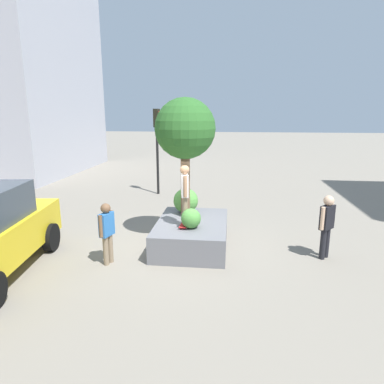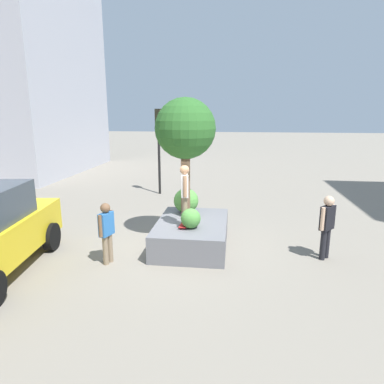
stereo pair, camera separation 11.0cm
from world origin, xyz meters
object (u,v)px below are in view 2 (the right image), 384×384
object	(u,v)px
skateboard	(185,224)
pedestrian_crossing	(327,223)
skateboarder	(185,190)
plaza_tree	(185,130)
traffic_light_corner	(159,136)
bystander_watching	(107,229)
planter_ledge	(192,233)

from	to	relation	value
skateboard	pedestrian_crossing	bearing A→B (deg)	-91.17
skateboarder	plaza_tree	bearing A→B (deg)	6.52
traffic_light_corner	bystander_watching	xyz separation A→B (m)	(-7.89, -0.33, -1.85)
plaza_tree	traffic_light_corner	world-z (taller)	plaza_tree
skateboard	skateboarder	distance (m)	0.98
skateboard	skateboarder	bearing A→B (deg)	90.00
bystander_watching	planter_ledge	bearing A→B (deg)	-54.30
planter_ledge	skateboard	distance (m)	0.61
planter_ledge	bystander_watching	distance (m)	2.61
pedestrian_crossing	skateboarder	bearing A→B (deg)	88.83
skateboarder	pedestrian_crossing	bearing A→B (deg)	-91.17
traffic_light_corner	plaza_tree	bearing A→B (deg)	-160.18
skateboarder	bystander_watching	world-z (taller)	skateboarder
plaza_tree	skateboarder	bearing A→B (deg)	-173.48
bystander_watching	pedestrian_crossing	bearing A→B (deg)	-80.07
planter_ledge	bystander_watching	xyz separation A→B (m)	(-1.48, 2.06, 0.58)
plaza_tree	pedestrian_crossing	world-z (taller)	plaza_tree
planter_ledge	traffic_light_corner	xyz separation A→B (m)	(6.41, 2.39, 2.42)
planter_ledge	skateboarder	world-z (taller)	skateboarder
skateboarder	pedestrian_crossing	distance (m)	3.95
skateboard	skateboarder	world-z (taller)	skateboarder
plaza_tree	pedestrian_crossing	distance (m)	4.74
planter_ledge	pedestrian_crossing	distance (m)	3.80
plaza_tree	skateboard	size ratio (longest dim) A/B	4.44
skateboarder	planter_ledge	bearing A→B (deg)	-22.09
pedestrian_crossing	plaza_tree	bearing A→B (deg)	76.46
pedestrian_crossing	bystander_watching	size ratio (longest dim) A/B	1.07
skateboard	bystander_watching	bearing A→B (deg)	119.80
plaza_tree	pedestrian_crossing	size ratio (longest dim) A/B	2.03
skateboarder	traffic_light_corner	distance (m)	7.23
planter_ledge	skateboard	xyz separation A→B (m)	(-0.39, 0.16, 0.44)
traffic_light_corner	pedestrian_crossing	size ratio (longest dim) A/B	2.30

